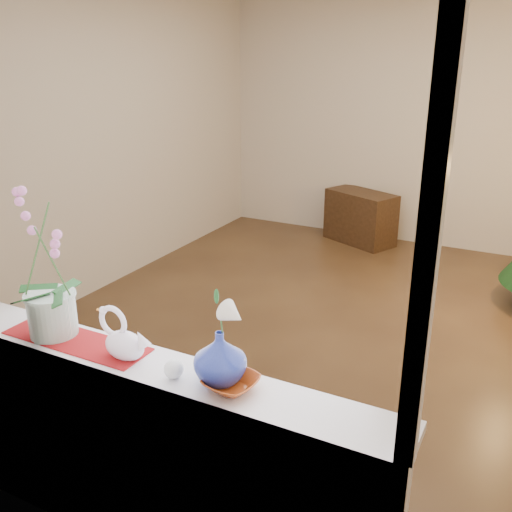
{
  "coord_description": "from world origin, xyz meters",
  "views": [
    {
      "loc": [
        1.34,
        -3.97,
        2.12
      ],
      "look_at": [
        0.0,
        -1.4,
        1.07
      ],
      "focal_mm": 40.0,
      "sensor_mm": 36.0,
      "label": 1
    }
  ],
  "objects": [
    {
      "name": "ground",
      "position": [
        0.0,
        0.0,
        0.0
      ],
      "size": [
        5.0,
        5.0,
        0.0
      ],
      "primitive_type": "plane",
      "color": "#392517",
      "rests_on": "ground"
    },
    {
      "name": "wall_back",
      "position": [
        0.0,
        2.5,
        1.35
      ],
      "size": [
        4.5,
        0.1,
        2.7
      ],
      "primitive_type": "cube",
      "color": "beige",
      "rests_on": "ground"
    },
    {
      "name": "wall_front",
      "position": [
        0.0,
        -2.5,
        1.35
      ],
      "size": [
        4.5,
        0.1,
        2.7
      ],
      "primitive_type": "cube",
      "color": "beige",
      "rests_on": "ground"
    },
    {
      "name": "wall_left",
      "position": [
        -2.25,
        0.0,
        1.35
      ],
      "size": [
        0.1,
        5.0,
        2.7
      ],
      "primitive_type": "cube",
      "color": "beige",
      "rests_on": "ground"
    },
    {
      "name": "window_apron",
      "position": [
        0.0,
        -2.46,
        0.44
      ],
      "size": [
        2.2,
        0.08,
        0.88
      ],
      "primitive_type": "cube",
      "color": "white",
      "rests_on": "ground"
    },
    {
      "name": "windowsill",
      "position": [
        0.0,
        -2.37,
        0.9
      ],
      "size": [
        2.2,
        0.26,
        0.04
      ],
      "primitive_type": "cube",
      "color": "white",
      "rests_on": "window_apron"
    },
    {
      "name": "window_frame",
      "position": [
        0.0,
        -2.47,
        1.7
      ],
      "size": [
        2.22,
        0.06,
        1.6
      ],
      "primitive_type": null,
      "color": "white",
      "rests_on": "windowsill"
    },
    {
      "name": "runner",
      "position": [
        -0.38,
        -2.37,
        0.92
      ],
      "size": [
        0.7,
        0.2,
        0.01
      ],
      "primitive_type": "cube",
      "color": "maroon",
      "rests_on": "windowsill"
    },
    {
      "name": "orchid_pot",
      "position": [
        -0.51,
        -2.37,
        1.25
      ],
      "size": [
        0.26,
        0.26,
        0.66
      ],
      "primitive_type": null,
      "rotation": [
        0.0,
        0.0,
        0.18
      ],
      "color": "beige",
      "rests_on": "windowsill"
    },
    {
      "name": "swan",
      "position": [
        -0.09,
        -2.38,
        1.03
      ],
      "size": [
        0.26,
        0.13,
        0.21
      ],
      "primitive_type": null,
      "rotation": [
        0.0,
        0.0,
        -0.06
      ],
      "color": "white",
      "rests_on": "windowsill"
    },
    {
      "name": "blue_vase",
      "position": [
        0.35,
        -2.36,
        1.04
      ],
      "size": [
        0.3,
        0.3,
        0.24
      ],
      "primitive_type": "imported",
      "rotation": [
        0.0,
        0.0,
        -0.33
      ],
      "color": "navy",
      "rests_on": "windowsill"
    },
    {
      "name": "lily",
      "position": [
        0.35,
        -2.36,
        1.26
      ],
      "size": [
        0.13,
        0.08,
        0.18
      ],
      "primitive_type": null,
      "color": "beige",
      "rests_on": "blue_vase"
    },
    {
      "name": "paperweight",
      "position": [
        0.17,
        -2.41,
        0.96
      ],
      "size": [
        0.1,
        0.1,
        0.08
      ],
      "primitive_type": "sphere",
      "rotation": [
        0.0,
        0.0,
        -0.3
      ],
      "color": "white",
      "rests_on": "windowsill"
    },
    {
      "name": "amber_dish",
      "position": [
        0.41,
        -2.38,
        0.94
      ],
      "size": [
        0.19,
        0.19,
        0.04
      ],
      "primitive_type": "imported",
      "rotation": [
        0.0,
        0.0,
        -0.1
      ],
      "color": "#AA4315",
      "rests_on": "windowsill"
    },
    {
      "name": "side_table",
      "position": [
        -0.52,
        2.2,
        0.3
      ],
      "size": [
        0.89,
        0.69,
        0.59
      ],
      "primitive_type": "cube",
      "rotation": [
        0.0,
        0.0,
        -0.43
      ],
      "color": "black",
      "rests_on": "ground"
    }
  ]
}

